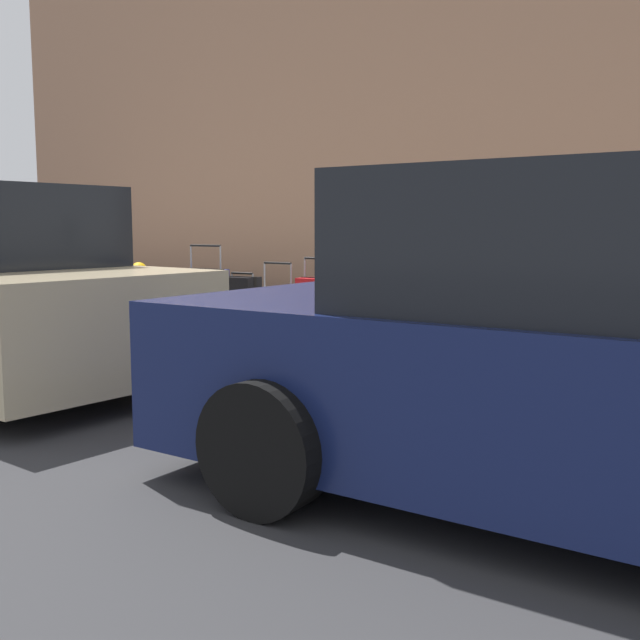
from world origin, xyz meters
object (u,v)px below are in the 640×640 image
object	(u,v)px
suitcase_navy_1	(528,325)
suitcase_silver_6	(278,316)
suitcase_navy_8	(206,301)
bollard_post	(103,293)
suitcase_maroon_4	(355,312)
suitcase_olive_3	(405,328)
suitcase_black_7	(243,307)
suitcase_teal_2	(464,332)
suitcase_red_5	(316,312)
suitcase_black_0	(595,345)
fire_hydrant	(139,293)

from	to	relation	value
suitcase_navy_1	suitcase_silver_6	world-z (taller)	suitcase_silver_6
suitcase_navy_8	bollard_post	distance (m)	1.55
suitcase_maroon_4	suitcase_silver_6	world-z (taller)	suitcase_maroon_4
suitcase_navy_1	suitcase_olive_3	xyz separation A→B (m)	(1.12, 0.08, -0.10)
suitcase_navy_1	suitcase_silver_6	size ratio (longest dim) A/B	0.98
suitcase_olive_3	suitcase_black_7	bearing A→B (deg)	-2.93
suitcase_olive_3	suitcase_maroon_4	distance (m)	0.55
suitcase_navy_8	bollard_post	bearing A→B (deg)	7.54
suitcase_teal_2	suitcase_black_7	world-z (taller)	suitcase_black_7
suitcase_teal_2	suitcase_olive_3	world-z (taller)	suitcase_olive_3
suitcase_maroon_4	suitcase_navy_8	world-z (taller)	suitcase_maroon_4
suitcase_red_5	suitcase_black_0	bearing A→B (deg)	-179.14
suitcase_black_7	suitcase_olive_3	bearing A→B (deg)	177.07
suitcase_maroon_4	suitcase_black_7	xyz separation A→B (m)	(1.51, -0.09, -0.06)
suitcase_navy_8	suitcase_teal_2	bearing A→B (deg)	179.01
suitcase_black_7	fire_hydrant	size ratio (longest dim) A/B	0.92
suitcase_teal_2	suitcase_navy_8	size ratio (longest dim) A/B	0.62
suitcase_teal_2	suitcase_silver_6	world-z (taller)	suitcase_silver_6
suitcase_navy_1	suitcase_teal_2	bearing A→B (deg)	3.77
suitcase_red_5	suitcase_navy_8	world-z (taller)	suitcase_navy_8
suitcase_navy_1	suitcase_red_5	size ratio (longest dim) A/B	0.91
suitcase_black_0	suitcase_olive_3	world-z (taller)	suitcase_olive_3
suitcase_olive_3	suitcase_silver_6	distance (m)	1.55
suitcase_navy_1	suitcase_silver_6	xyz separation A→B (m)	(2.67, 0.00, -0.11)
fire_hydrant	bollard_post	distance (m)	0.51
bollard_post	suitcase_silver_6	bearing A→B (deg)	-175.91
suitcase_maroon_4	suitcase_black_7	distance (m)	1.51
suitcase_olive_3	suitcase_maroon_4	bearing A→B (deg)	-1.41
suitcase_silver_6	suitcase_black_7	bearing A→B (deg)	-2.53
suitcase_olive_3	suitcase_silver_6	size ratio (longest dim) A/B	0.98
suitcase_black_0	fire_hydrant	distance (m)	5.30
suitcase_black_0	suitcase_maroon_4	distance (m)	2.21
bollard_post	suitcase_black_7	bearing A→B (deg)	-174.31
suitcase_teal_2	suitcase_navy_8	distance (m)	3.16
suitcase_red_5	fire_hydrant	xyz separation A→B (m)	(2.60, 0.02, 0.06)
suitcase_teal_2	suitcase_red_5	xyz separation A→B (m)	(1.60, -0.02, 0.06)
suitcase_teal_2	suitcase_olive_3	distance (m)	0.57
suitcase_silver_6	suitcase_navy_8	size ratio (longest dim) A/B	0.83
suitcase_maroon_4	suitcase_navy_8	size ratio (longest dim) A/B	1.08
bollard_post	suitcase_red_5	bearing A→B (deg)	-176.90
suitcase_black_0	suitcase_black_7	xyz separation A→B (m)	(3.71, 0.00, 0.07)
suitcase_olive_3	bollard_post	distance (m)	4.13
fire_hydrant	suitcase_black_7	bearing A→B (deg)	-177.95
suitcase_maroon_4	suitcase_red_5	distance (m)	0.50
suitcase_olive_3	suitcase_silver_6	xyz separation A→B (m)	(1.55, -0.08, -0.01)
suitcase_black_0	suitcase_navy_1	size ratio (longest dim) A/B	0.90
suitcase_silver_6	suitcase_black_0	bearing A→B (deg)	-179.58
suitcase_navy_8	suitcase_maroon_4	bearing A→B (deg)	177.53
suitcase_teal_2	suitcase_red_5	world-z (taller)	suitcase_red_5
suitcase_silver_6	suitcase_black_7	size ratio (longest dim) A/B	1.17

